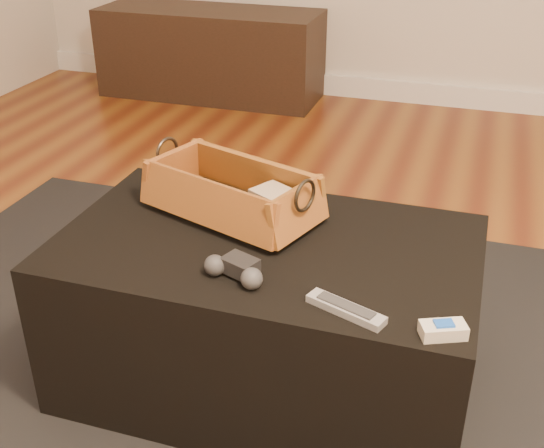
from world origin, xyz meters
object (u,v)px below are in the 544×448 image
(media_cabinet, at_px, (211,53))
(tv_remote, at_px, (221,204))
(ottoman, at_px, (267,313))
(wicker_basket, at_px, (232,195))
(game_controller, at_px, (236,270))
(silver_remote, at_px, (346,309))
(cream_gadget, at_px, (443,330))

(media_cabinet, xyz_separation_m, tv_remote, (0.94, -2.19, 0.21))
(media_cabinet, xyz_separation_m, ottoman, (1.10, -2.29, -0.03))
(wicker_basket, distance_m, game_controller, 0.31)
(tv_remote, bearing_deg, ottoman, -19.46)
(wicker_basket, bearing_deg, silver_remote, -42.19)
(cream_gadget, bearing_deg, ottoman, 150.54)
(tv_remote, distance_m, silver_remote, 0.51)
(silver_remote, height_order, cream_gadget, cream_gadget)
(ottoman, relative_size, tv_remote, 4.23)
(cream_gadget, bearing_deg, game_controller, 171.33)
(media_cabinet, distance_m, wicker_basket, 2.40)
(cream_gadget, bearing_deg, wicker_basket, 147.85)
(wicker_basket, xyz_separation_m, game_controller, (0.12, -0.29, -0.03))
(ottoman, relative_size, silver_remote, 5.77)
(media_cabinet, xyz_separation_m, wicker_basket, (0.97, -2.19, 0.24))
(ottoman, distance_m, cream_gadget, 0.55)
(media_cabinet, distance_m, cream_gadget, 2.97)
(media_cabinet, height_order, ottoman, media_cabinet)
(tv_remote, xyz_separation_m, cream_gadget, (0.59, -0.34, -0.01))
(ottoman, height_order, game_controller, game_controller)
(tv_remote, bearing_deg, wicker_basket, 30.87)
(tv_remote, bearing_deg, cream_gadget, -17.05)
(game_controller, bearing_deg, ottoman, 86.34)
(ottoman, relative_size, wicker_basket, 2.02)
(game_controller, xyz_separation_m, silver_remote, (0.25, -0.05, -0.01))
(wicker_basket, height_order, game_controller, wicker_basket)
(wicker_basket, relative_size, game_controller, 3.25)
(media_cabinet, distance_m, ottoman, 2.54)
(wicker_basket, bearing_deg, media_cabinet, 113.93)
(game_controller, height_order, silver_remote, game_controller)
(ottoman, bearing_deg, media_cabinet, 115.57)
(media_cabinet, height_order, cream_gadget, media_cabinet)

